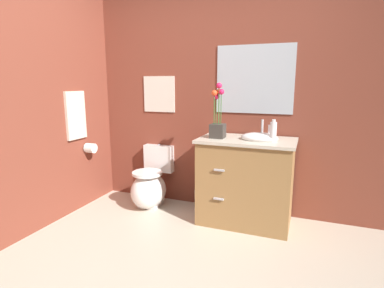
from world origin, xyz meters
name	(u,v)px	position (x,y,z in m)	size (l,w,h in m)	color
ground_plane	(156,286)	(0.00, 0.00, 0.00)	(9.76, 9.76, 0.00)	beige
wall_back	(238,98)	(0.20, 1.58, 1.25)	(4.55, 0.05, 2.50)	brown
wall_left	(35,101)	(-1.49, 0.47, 1.25)	(0.05, 4.35, 2.50)	brown
toilet	(150,186)	(-0.74, 1.28, 0.24)	(0.38, 0.59, 0.69)	white
vanity_cabinet	(246,180)	(0.37, 1.25, 0.45)	(0.94, 0.56, 1.05)	#9E7242
flower_vase	(218,121)	(0.08, 1.21, 1.04)	(0.14, 0.14, 0.54)	#38332D
soap_bottle	(273,132)	(0.62, 1.19, 0.97)	(0.06, 0.06, 0.21)	white
lotion_bottle	(271,132)	(0.59, 1.32, 0.95)	(0.07, 0.07, 0.17)	white
trash_bin	(203,201)	(-0.11, 1.31, 0.14)	(0.18, 0.18, 0.27)	#B7B7BC
wall_poster	(159,94)	(-0.74, 1.55, 1.28)	(0.40, 0.01, 0.41)	silver
wall_mirror	(254,79)	(0.37, 1.55, 1.45)	(0.80, 0.01, 0.70)	#B2BCC6
hanging_towel	(76,115)	(-1.45, 0.94, 1.07)	(0.03, 0.28, 0.52)	beige
toilet_paper_roll	(91,148)	(-1.39, 1.08, 0.68)	(0.11, 0.11, 0.11)	white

